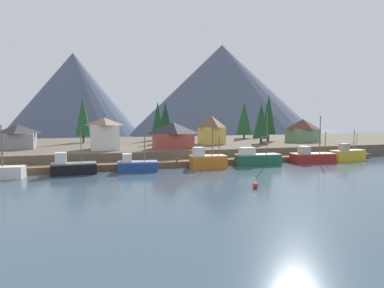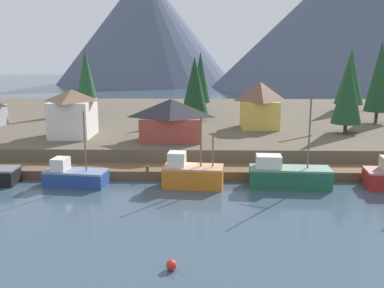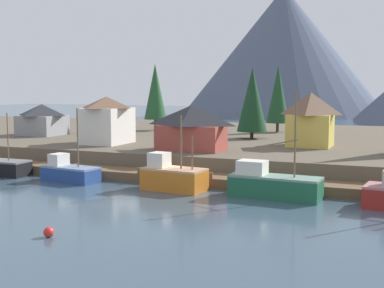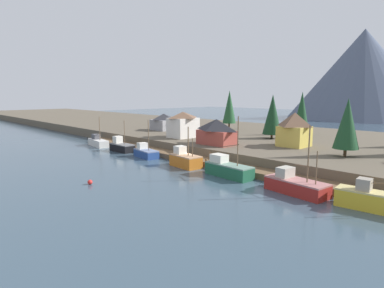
% 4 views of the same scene
% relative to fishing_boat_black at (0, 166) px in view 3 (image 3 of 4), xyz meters
% --- Properties ---
extents(ground_plane, '(400.00, 400.00, 1.00)m').
position_rel_fishing_boat_black_xyz_m(ground_plane, '(21.04, 21.60, -1.59)').
color(ground_plane, '#384C5B').
extents(dock, '(80.00, 4.00, 1.60)m').
position_rel_fishing_boat_black_xyz_m(dock, '(21.04, 3.59, -0.59)').
color(dock, brown).
rests_on(dock, ground_plane).
extents(shoreline_bank, '(400.00, 56.00, 2.50)m').
position_rel_fishing_boat_black_xyz_m(shoreline_bank, '(21.04, 33.60, 0.16)').
color(shoreline_bank, brown).
rests_on(shoreline_bank, ground_plane).
extents(mountain_west_peak, '(76.70, 76.70, 47.82)m').
position_rel_fishing_boat_black_xyz_m(mountain_west_peak, '(-1.88, 152.37, 22.82)').
color(mountain_west_peak, '#4C566B').
rests_on(mountain_west_peak, ground_plane).
extents(fishing_boat_black, '(6.56, 2.92, 7.13)m').
position_rel_fishing_boat_black_xyz_m(fishing_boat_black, '(0.00, 0.00, 0.00)').
color(fishing_boat_black, black).
rests_on(fishing_boat_black, ground_plane).
extents(fishing_boat_blue, '(6.58, 3.44, 7.81)m').
position_rel_fishing_boat_black_xyz_m(fishing_boat_blue, '(9.68, -0.23, -0.10)').
color(fishing_boat_blue, navy).
rests_on(fishing_boat_blue, ground_plane).
extents(fishing_boat_orange, '(6.34, 3.59, 7.32)m').
position_rel_fishing_boat_black_xyz_m(fishing_boat_orange, '(21.87, -0.33, 0.19)').
color(fishing_boat_orange, '#CC6B1E').
rests_on(fishing_boat_orange, ground_plane).
extents(fishing_boat_green, '(8.34, 3.29, 9.66)m').
position_rel_fishing_boat_black_xyz_m(fishing_boat_green, '(31.71, -0.17, 0.14)').
color(fishing_boat_green, '#1E5B3D').
rests_on(fishing_boat_green, ground_plane).
extents(house_yellow, '(5.58, 5.53, 6.84)m').
position_rel_fishing_boat_black_xyz_m(house_yellow, '(31.41, 20.75, 4.91)').
color(house_yellow, gold).
rests_on(house_yellow, shoreline_bank).
extents(house_white, '(5.44, 6.73, 6.27)m').
position_rel_fishing_boat_black_xyz_m(house_white, '(5.73, 13.78, 4.60)').
color(house_white, silver).
rests_on(house_white, shoreline_bank).
extents(house_red, '(8.09, 4.60, 5.34)m').
position_rel_fishing_boat_black_xyz_m(house_red, '(19.02, 11.13, 4.14)').
color(house_red, '#9E4238').
rests_on(house_red, shoreline_bank).
extents(house_grey, '(6.53, 6.18, 4.87)m').
position_rel_fishing_boat_black_xyz_m(house_grey, '(-10.59, 20.88, 3.90)').
color(house_grey, gray).
rests_on(house_grey, shoreline_bank).
extents(conifer_near_left, '(3.79, 3.79, 11.14)m').
position_rel_fishing_boat_black_xyz_m(conifer_near_left, '(22.61, 40.26, 7.75)').
color(conifer_near_left, '#4C3823').
rests_on(conifer_near_left, shoreline_bank).
extents(conifer_mid_right, '(4.44, 4.44, 10.41)m').
position_rel_fishing_boat_black_xyz_m(conifer_mid_right, '(21.71, 27.87, 7.14)').
color(conifer_mid_right, '#4C3823').
rests_on(conifer_mid_right, shoreline_bank).
extents(conifer_back_left, '(3.92, 3.92, 11.61)m').
position_rel_fishing_boat_black_xyz_m(conifer_back_left, '(1.99, 35.71, 8.18)').
color(conifer_back_left, '#4C3823').
rests_on(conifer_back_left, shoreline_bank).
extents(channel_buoy, '(0.70, 0.70, 0.70)m').
position_rel_fishing_boat_black_xyz_m(channel_buoy, '(20.98, -18.16, -0.74)').
color(channel_buoy, red).
rests_on(channel_buoy, ground_plane).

